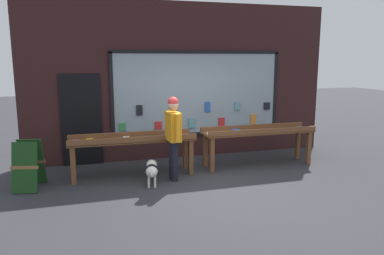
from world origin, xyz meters
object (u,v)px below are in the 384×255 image
display_table_left (132,143)px  display_table_right (258,134)px  person_browsing (173,132)px  sandwich_board_sign (28,165)px  small_dog (152,170)px

display_table_left → display_table_right: 2.87m
display_table_right → display_table_left: bearing=180.0°
person_browsing → sandwich_board_sign: person_browsing is taller
display_table_right → small_dog: bearing=-165.3°
small_dog → sandwich_board_sign: bearing=89.5°
person_browsing → display_table_right: bearing=-79.8°
sandwich_board_sign → person_browsing: bearing=6.9°
small_dog → sandwich_board_sign: sandwich_board_sign is taller
person_browsing → small_dog: person_browsing is taller
display_table_left → sandwich_board_sign: bearing=-173.6°
display_table_left → display_table_right: (2.87, -0.00, 0.01)m
display_table_left → person_browsing: bearing=-33.9°
sandwich_board_sign → display_table_left: bearing=19.1°
display_table_left → sandwich_board_sign: (-1.99, -0.22, -0.24)m
person_browsing → small_dog: 0.86m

